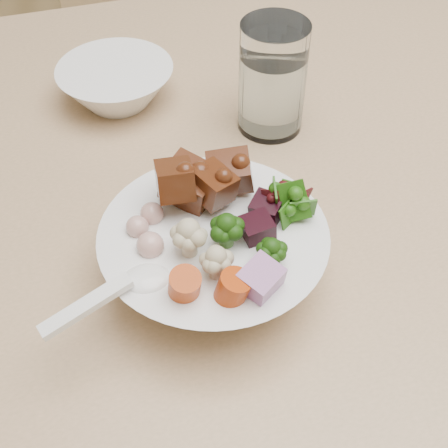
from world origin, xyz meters
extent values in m
cube|color=tan|center=(-0.47, 0.74, 0.41)|extent=(0.40, 0.40, 0.04)
cube|color=tan|center=(-0.48, 0.92, 0.62)|extent=(0.38, 0.05, 0.42)
cylinder|color=tan|center=(-0.62, 0.57, 0.20)|extent=(0.03, 0.03, 0.39)
cylinder|color=tan|center=(-0.30, 0.59, 0.20)|extent=(0.03, 0.03, 0.39)
cylinder|color=tan|center=(-0.64, 0.89, 0.20)|extent=(0.03, 0.03, 0.39)
cylinder|color=tan|center=(-0.32, 0.91, 0.20)|extent=(0.03, 0.03, 0.39)
sphere|color=black|center=(-0.47, -0.07, 0.91)|extent=(0.04, 0.04, 0.04)
sphere|color=#B9AF8C|center=(-0.50, -0.07, 0.91)|extent=(0.04, 0.04, 0.04)
cube|color=black|center=(-0.42, -0.04, 0.90)|extent=(0.04, 0.04, 0.03)
cube|color=#92588E|center=(-0.45, -0.12, 0.90)|extent=(0.04, 0.05, 0.04)
cylinder|color=#C34205|center=(-0.51, -0.12, 0.90)|extent=(0.03, 0.03, 0.03)
sphere|color=#CA988D|center=(-0.53, -0.06, 0.90)|extent=(0.02, 0.02, 0.02)
ellipsoid|color=white|center=(-0.54, -0.10, 0.89)|extent=(0.05, 0.05, 0.02)
cube|color=white|center=(-0.59, -0.12, 0.90)|extent=(0.08, 0.05, 0.02)
cylinder|color=white|center=(-0.37, 0.18, 0.90)|extent=(0.08, 0.08, 0.14)
cylinder|color=white|center=(-0.37, 0.18, 0.88)|extent=(0.07, 0.07, 0.09)
camera|label=1|loc=(-0.53, -0.44, 1.32)|focal=50.00mm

